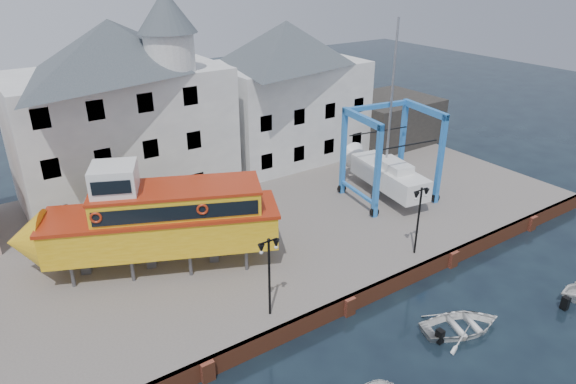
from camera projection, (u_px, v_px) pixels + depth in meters
ground at (348, 314)px, 26.45m from camera, size 140.00×140.00×0.00m
hardstanding at (242, 222)px, 34.51m from camera, size 44.00×22.00×1.00m
quay_wall at (347, 305)px, 26.32m from camera, size 44.00×0.47×1.00m
building_white_main at (122, 109)px, 34.71m from camera, size 14.00×8.30×14.00m
building_white_right at (287, 91)px, 42.56m from camera, size 12.00×8.00×11.20m
shed_dark at (388, 119)px, 47.67m from camera, size 8.00×7.00×4.00m
lamp_post_left at (269, 258)px, 23.57m from camera, size 1.12×0.32×4.20m
lamp_post_right at (420, 204)px, 28.67m from camera, size 1.12×0.32×4.20m
tour_boat at (147, 220)px, 27.46m from camera, size 14.30×8.84×6.17m
travel_lift at (383, 167)px, 36.65m from camera, size 6.36×8.38×12.33m
motorboat_b at (461, 330)px, 25.29m from camera, size 4.83×4.09×0.85m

